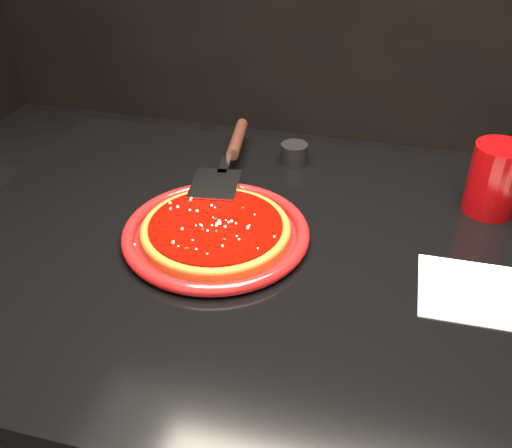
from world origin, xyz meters
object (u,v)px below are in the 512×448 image
at_px(table, 297,408).
at_px(cup, 495,179).
at_px(ramekin, 294,154).
at_px(plate, 216,233).
at_px(pizza_server, 229,157).

bearing_deg(table, cup, 36.90).
bearing_deg(table, ramekin, 105.40).
distance_m(plate, ramekin, 0.30).
xyz_separation_m(pizza_server, ramekin, (0.11, 0.08, -0.02)).
distance_m(plate, pizza_server, 0.21).
bearing_deg(plate, ramekin, 76.25).
xyz_separation_m(pizza_server, cup, (0.48, -0.00, 0.02)).
relative_size(plate, pizza_server, 0.86).
height_order(plate, pizza_server, pizza_server).
height_order(table, ramekin, ramekin).
distance_m(table, plate, 0.42).
distance_m(pizza_server, cup, 0.48).
distance_m(table, cup, 0.56).
bearing_deg(table, plate, 176.96).
xyz_separation_m(table, plate, (-0.15, 0.01, 0.39)).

